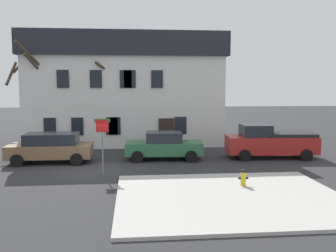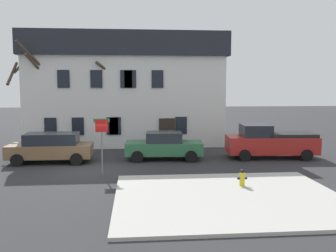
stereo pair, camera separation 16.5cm
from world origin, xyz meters
The scene contains 12 objects.
ground_plane centered at (0.00, 0.00, 0.00)m, with size 120.00×120.00×0.00m, color #2D2D30.
sidewalk_slab centered at (5.91, -5.31, 0.06)m, with size 8.71×7.20×0.12m, color #B7B5AD.
building_main centered at (1.72, 11.06, 4.11)m, with size 14.48×9.37×8.09m.
tree_bare_near centered at (-5.06, 7.17, 4.22)m, with size 2.79×2.76×7.97m.
tree_bare_mid centered at (-2.05, 8.27, 3.77)m, with size 2.68×3.00×8.02m.
tree_bare_far centered at (0.07, 7.72, 4.25)m, with size 3.09×3.09×7.94m.
car_brown_wagon centered at (-2.40, 2.30, 0.88)m, with size 4.62×2.11×1.68m.
car_green_sedan centered at (4.03, 2.62, 0.82)m, with size 4.58×2.27×1.63m.
pickup_truck_red centered at (10.45, 2.51, 0.98)m, with size 5.41×2.47×2.03m.
fire_hydrant centered at (6.83, -3.94, 0.48)m, with size 0.42×0.22×0.70m.
street_sign_pole centered at (0.76, -1.13, 1.94)m, with size 0.76×0.07×2.77m.
bicycle_leaning centered at (-3.42, 6.67, 0.37)m, with size 1.75×0.21×1.03m.
Camera 1 is at (2.18, -18.81, 4.28)m, focal length 39.51 mm.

